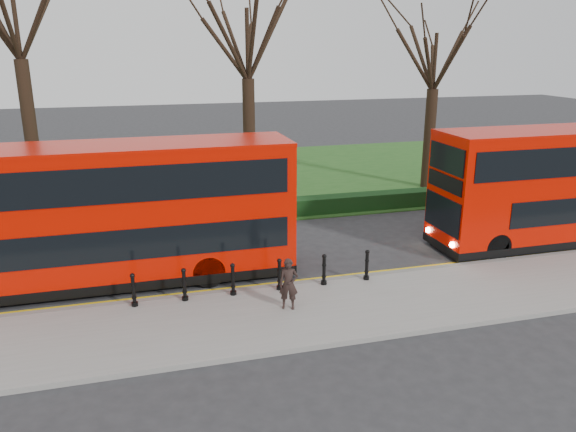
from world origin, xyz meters
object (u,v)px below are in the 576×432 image
object	(u,v)px
bus_rear	(573,186)
bollard_row	(256,277)
bus_lead	(114,215)
pedestrian	(289,284)

from	to	relation	value
bus_rear	bollard_row	bearing A→B (deg)	-172.15
bus_lead	bus_rear	bearing A→B (deg)	-1.65
bollard_row	bus_lead	world-z (taller)	bus_lead
bus_rear	pedestrian	bearing A→B (deg)	-165.73
bollard_row	pedestrian	bearing A→B (deg)	-63.91
bus_rear	bus_lead	bearing A→B (deg)	178.35
bollard_row	bus_lead	xyz separation A→B (m)	(-4.22, 2.34, 1.69)
bollard_row	bus_rear	size ratio (longest dim) A/B	0.66
bus_lead	bus_rear	size ratio (longest dim) A/B	1.01
bollard_row	bus_rear	xyz separation A→B (m)	(13.29, 1.83, 1.66)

